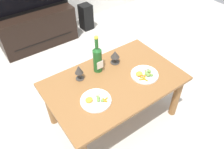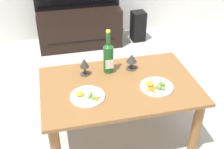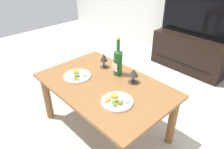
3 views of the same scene
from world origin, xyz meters
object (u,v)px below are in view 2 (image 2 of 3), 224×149
Objects in this scene: goblet_left at (84,64)px; wine_bottle at (108,56)px; dinner_plate_left at (87,96)px; goblet_right at (132,59)px; dinner_plate_right at (157,86)px; tv_stand at (79,27)px; floor_speaker at (138,26)px; dining_table at (119,94)px.

wine_bottle is at bearing 0.68° from goblet_left.
goblet_left is at bearing 84.75° from dinner_plate_left.
goblet_left reaches higher than goblet_right.
goblet_left is 0.59× the size of dinner_plate_right.
tv_stand is at bearing 91.74° from wine_bottle.
wine_bottle is at bearing 134.52° from dinner_plate_right.
dinner_plate_right is at bearing -70.56° from goblet_right.
dinner_plate_right reaches higher than floor_speaker.
dinner_plate_left is (-0.40, -0.29, -0.07)m from goblet_right.
dinner_plate_right is (0.10, -0.29, -0.07)m from goblet_right.
tv_stand is at bearing 92.87° from dining_table.
dinner_plate_right is at bearing -31.55° from goblet_left.
goblet_right reaches higher than dining_table.
dinner_plate_right reaches higher than dining_table.
dining_table is 2.96× the size of floor_speaker.
dining_table is 8.04× the size of goblet_left.
floor_speaker is at bearing -3.51° from tv_stand.
goblet_left is 0.59× the size of dinner_plate_left.
tv_stand is 1.55m from goblet_right.
dinner_plate_left is at bearing -126.05° from wine_bottle.
dinner_plate_right is at bearing -45.48° from wine_bottle.
goblet_left reaches higher than dinner_plate_right.
goblet_right is (-0.52, -1.45, 0.40)m from floor_speaker.
floor_speaker is 1.82m from dinner_plate_right.
tv_stand is 4.16× the size of dinner_plate_left.
dining_table is 0.29m from dinner_plate_right.
goblet_left is (-0.90, -1.45, 0.41)m from floor_speaker.
floor_speaker is (0.76, -0.05, -0.05)m from tv_stand.
floor_speaker is (0.67, 1.64, -0.22)m from dining_table.
tv_stand is 1.84m from dinner_plate_right.
dining_table is 0.30m from goblet_right.
goblet_right is at bearing 0.00° from goblet_left.
wine_bottle reaches higher than tv_stand.
dinner_plate_left is (-0.92, -1.74, 0.32)m from floor_speaker.
wine_bottle is 0.38m from dinner_plate_left.
dinner_plate_left is 0.50m from dinner_plate_right.
dining_table is at bearing -78.54° from wine_bottle.
goblet_left is (-0.23, 0.19, 0.19)m from dining_table.
dinner_plate_right is at bearing -21.94° from dining_table.
wine_bottle is 0.19m from goblet_right.
goblet_left reaches higher than dinner_plate_left.
dining_table is 1.14× the size of tv_stand.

